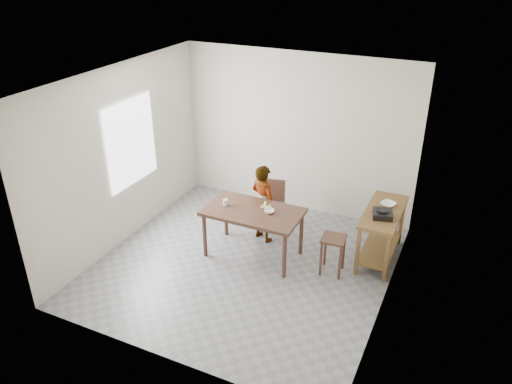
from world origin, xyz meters
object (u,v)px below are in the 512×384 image
at_px(dining_table, 253,233).
at_px(stool, 332,255).
at_px(prep_counter, 381,235).
at_px(child, 263,203).
at_px(dining_chair, 271,206).

bearing_deg(dining_table, stool, 3.35).
distance_m(prep_counter, child, 1.80).
bearing_deg(dining_table, child, 96.17).
relative_size(dining_table, prep_counter, 1.17).
bearing_deg(dining_chair, prep_counter, -15.79).
bearing_deg(dining_chair, stool, -42.61).
bearing_deg(dining_table, dining_chair, 94.94).
bearing_deg(stool, dining_chair, 149.32).
bearing_deg(dining_table, prep_counter, 22.15).
bearing_deg(prep_counter, child, -172.64).
xyz_separation_m(prep_counter, dining_chair, (-1.79, 0.12, -0.00)).
height_order(prep_counter, dining_chair, prep_counter).
height_order(dining_table, stool, dining_table).
distance_m(dining_table, stool, 1.20).
height_order(child, stool, child).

